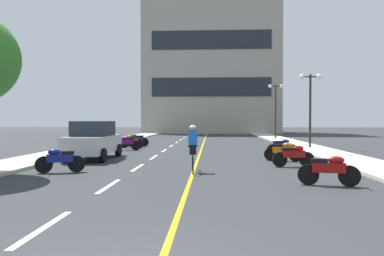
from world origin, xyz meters
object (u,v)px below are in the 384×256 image
object	(u,v)px
motorcycle_7	(132,141)
motorcycle_8	(137,140)
street_lamp_mid	(310,93)
street_lamp_far	(276,99)
motorcycle_1	(329,169)
motorcycle_4	(283,151)
motorcycle_3	(294,155)
parked_car_near	(94,140)
motorcycle_5	(282,147)
motorcycle_6	(127,143)
motorcycle_2	(60,159)
cyclist_rider	(193,147)

from	to	relation	value
motorcycle_7	motorcycle_8	xyz separation A→B (m)	(-0.00, 1.55, 0.00)
street_lamp_mid	street_lamp_far	distance (m)	11.61
motorcycle_1	motorcycle_4	xyz separation A→B (m)	(-0.08, 6.16, 0.00)
motorcycle_7	motorcycle_8	bearing A→B (deg)	90.05
motorcycle_3	motorcycle_7	size ratio (longest dim) A/B	1.01
parked_car_near	motorcycle_3	distance (m)	9.24
parked_car_near	motorcycle_5	size ratio (longest dim) A/B	2.53
motorcycle_6	motorcycle_8	world-z (taller)	same
motorcycle_2	cyclist_rider	bearing A→B (deg)	5.67
motorcycle_4	motorcycle_7	size ratio (longest dim) A/B	0.98
street_lamp_far	cyclist_rider	bearing A→B (deg)	-107.01
street_lamp_mid	parked_car_near	bearing A→B (deg)	-150.37
parked_car_near	motorcycle_8	xyz separation A→B (m)	(0.31, 8.46, -0.44)
motorcycle_4	cyclist_rider	world-z (taller)	cyclist_rider
parked_car_near	motorcycle_6	bearing A→B (deg)	85.45
motorcycle_3	motorcycle_8	bearing A→B (deg)	128.39
motorcycle_3	motorcycle_7	xyz separation A→B (m)	(-8.60, 9.31, 0.00)
motorcycle_1	motorcycle_7	size ratio (longest dim) A/B	0.99
motorcycle_3	motorcycle_8	world-z (taller)	same
motorcycle_3	motorcycle_5	distance (m)	4.69
street_lamp_far	motorcycle_4	xyz separation A→B (m)	(-2.93, -18.84, -3.44)
street_lamp_mid	motorcycle_5	size ratio (longest dim) A/B	2.84
motorcycle_3	motorcycle_4	size ratio (longest dim) A/B	1.02
street_lamp_mid	motorcycle_3	distance (m)	10.24
street_lamp_mid	motorcycle_6	distance (m)	12.17
motorcycle_3	motorcycle_4	xyz separation A→B (m)	(-0.01, 2.00, 0.00)
motorcycle_3	street_lamp_far	bearing A→B (deg)	82.02
motorcycle_1	street_lamp_far	bearing A→B (deg)	83.50
motorcycle_4	motorcycle_1	bearing A→B (deg)	-89.23
motorcycle_1	motorcycle_4	distance (m)	6.17
motorcycle_8	cyclist_rider	size ratio (longest dim) A/B	0.96
parked_car_near	motorcycle_3	xyz separation A→B (m)	(8.91, -2.39, -0.44)
street_lamp_mid	motorcycle_7	bearing A→B (deg)	179.63
motorcycle_8	cyclist_rider	world-z (taller)	cyclist_rider
motorcycle_3	motorcycle_6	size ratio (longest dim) A/B	1.00
parked_car_near	motorcycle_4	bearing A→B (deg)	-2.55
motorcycle_1	motorcycle_3	bearing A→B (deg)	90.96
street_lamp_mid	cyclist_rider	bearing A→B (deg)	-123.06
motorcycle_4	motorcycle_6	world-z (taller)	same
parked_car_near	motorcycle_1	xyz separation A→B (m)	(8.98, -6.56, -0.44)
motorcycle_4	motorcycle_8	bearing A→B (deg)	134.11
motorcycle_3	motorcycle_4	world-z (taller)	same
motorcycle_2	motorcycle_4	xyz separation A→B (m)	(8.64, 4.07, 0.00)
motorcycle_6	cyclist_rider	bearing A→B (deg)	-63.25
motorcycle_4	motorcycle_5	xyz separation A→B (m)	(0.46, 2.68, 0.00)
motorcycle_3	street_lamp_mid	bearing A→B (deg)	71.39
motorcycle_2	motorcycle_8	world-z (taller)	same
motorcycle_2	motorcycle_3	distance (m)	8.89
street_lamp_far	motorcycle_3	world-z (taller)	street_lamp_far
street_lamp_far	parked_car_near	xyz separation A→B (m)	(-11.83, -18.45, -3.00)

